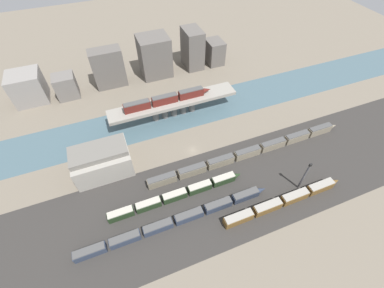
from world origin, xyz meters
name	(u,v)px	position (x,y,z in m)	size (l,w,h in m)	color
ground_plane	(193,151)	(0.00, 0.00, 0.00)	(400.00, 400.00, 0.00)	#756B5B
railbed_yard	(215,194)	(0.00, -24.00, 0.00)	(280.00, 42.00, 0.01)	#33302D
river_water	(174,115)	(0.00, 25.74, 0.00)	(320.00, 24.09, 0.01)	#47606B
bridge	(174,104)	(0.00, 25.74, 6.97)	(63.56, 9.48, 8.91)	gray
train_on_bridge	(168,99)	(-2.72, 25.74, 10.97)	(43.46, 3.18, 4.20)	#5B1E19
train_yard_near	(284,201)	(22.45, -36.82, 1.92)	(50.76, 3.14, 3.91)	brown
train_yard_mid	(177,220)	(-17.41, -29.41, 1.70)	(71.97, 2.91, 3.46)	#2D384C
train_yard_far	(178,195)	(-13.96, -19.85, 1.75)	(53.87, 2.88, 3.58)	#23381E
train_yard_outer	(250,152)	(22.28, -11.46, 2.05)	(93.20, 2.84, 4.16)	gray
warehouse_building	(102,160)	(-37.98, 3.80, 6.17)	(22.33, 15.45, 12.97)	#9E998E
signal_tower	(304,176)	(32.11, -32.99, 7.74)	(1.00, 0.76, 15.25)	#4C4C51
city_block_far_left	(28,87)	(-66.46, 64.79, 7.94)	(15.75, 14.60, 15.87)	gray
city_block_left	(66,86)	(-48.34, 61.13, 6.34)	(10.81, 9.78, 12.67)	slate
city_block_center	(108,68)	(-24.68, 63.34, 10.64)	(16.81, 8.89, 21.29)	#605B56
city_block_right	(155,56)	(2.02, 64.96, 11.37)	(16.93, 15.26, 22.74)	#605B56
city_block_far_right	(192,48)	(25.47, 65.32, 11.33)	(9.99, 15.33, 22.67)	#605B56
city_block_tall	(215,52)	(39.50, 63.70, 7.10)	(9.42, 12.20, 14.21)	#605B56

